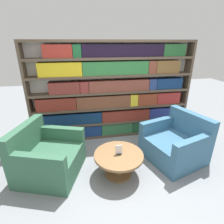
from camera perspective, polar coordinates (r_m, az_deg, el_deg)
ground_plane at (r=3.05m, az=5.28°, el=-20.13°), size 14.00×14.00×0.00m
bookshelf at (r=3.80m, az=0.40°, el=6.39°), size 3.45×0.30×2.08m
armchair_left at (r=3.12m, az=-20.16°, el=-13.77°), size 1.15×1.18×0.84m
armchair_right at (r=3.47m, az=19.92°, el=-9.82°), size 1.14×1.17×0.84m
coffee_table at (r=2.90m, az=2.17°, el=-15.34°), size 0.78×0.78×0.39m
table_sign at (r=2.80m, az=2.23°, el=-12.40°), size 0.11×0.06×0.16m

